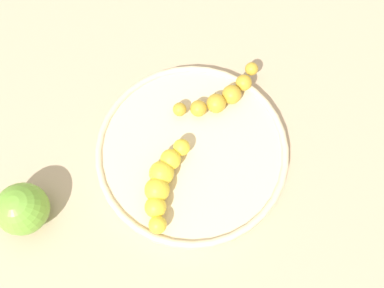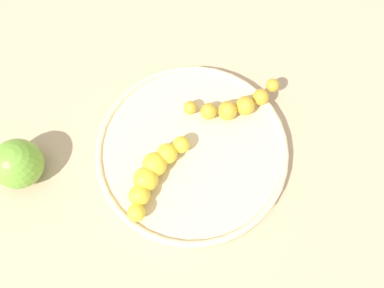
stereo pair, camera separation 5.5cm
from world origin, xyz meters
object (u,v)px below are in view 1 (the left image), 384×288
fruit_bowl (192,151)px  banana_yellow (163,183)px  banana_spotted (222,96)px  apple_green (22,209)px

fruit_bowl → banana_yellow: bearing=9.0°
banana_spotted → apple_green: 0.31m
banana_spotted → apple_green: (0.30, -0.07, 0.00)m
banana_spotted → banana_yellow: size_ratio=1.19×
banana_spotted → apple_green: bearing=-90.1°
fruit_bowl → apple_green: bearing=-23.3°
apple_green → banana_yellow: bearing=145.6°
fruit_bowl → banana_yellow: banana_yellow is taller
fruit_bowl → banana_yellow: size_ratio=2.29×
banana_yellow → apple_green: size_ratio=1.74×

